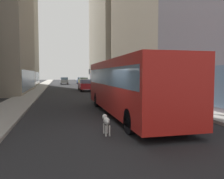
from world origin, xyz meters
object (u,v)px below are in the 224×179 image
object	(u,v)px
transit_bus	(127,83)
car_blue_hatchback	(81,81)
car_yellow_taxi	(83,81)
car_silver_sedan	(64,81)
dalmatian_dog	(106,121)
traffic_light_near	(187,72)
car_red_coupe	(86,85)

from	to	relation	value
transit_bus	car_blue_hatchback	bearing A→B (deg)	87.89
car_blue_hatchback	car_yellow_taxi	world-z (taller)	same
car_silver_sedan	dalmatian_dog	bearing A→B (deg)	-89.56
car_silver_sedan	traffic_light_near	distance (m)	43.55
car_red_coupe	dalmatian_dog	bearing A→B (deg)	-94.95
car_blue_hatchback	transit_bus	bearing A→B (deg)	-92.11
car_yellow_taxi	dalmatian_dog	xyz separation A→B (m)	(-3.64, -41.95, -0.31)
car_blue_hatchback	dalmatian_dog	xyz separation A→B (m)	(-3.64, -47.35, -0.31)
car_silver_sedan	car_red_coupe	size ratio (longest dim) A/B	1.10
car_red_coupe	dalmatian_dog	xyz separation A→B (m)	(-2.04, -23.50, -0.31)
car_silver_sedan	traffic_light_near	world-z (taller)	traffic_light_near
car_blue_hatchback	car_silver_sedan	size ratio (longest dim) A/B	1.06
car_red_coupe	car_yellow_taxi	bearing A→B (deg)	85.04
car_yellow_taxi	car_red_coupe	distance (m)	18.52
transit_bus	dalmatian_dog	bearing A→B (deg)	-117.14
transit_bus	car_yellow_taxi	distance (m)	38.02
car_yellow_taxi	traffic_light_near	distance (m)	38.15
transit_bus	car_blue_hatchback	world-z (taller)	transit_bus
car_silver_sedan	car_yellow_taxi	size ratio (longest dim) A/B	1.02
dalmatian_dog	traffic_light_near	bearing A→B (deg)	34.12
car_blue_hatchback	car_yellow_taxi	bearing A→B (deg)	-90.00
car_silver_sedan	transit_bus	bearing A→B (deg)	-86.81
car_yellow_taxi	traffic_light_near	world-z (taller)	traffic_light_near
traffic_light_near	car_yellow_taxi	bearing A→B (deg)	93.16
dalmatian_dog	car_red_coupe	bearing A→B (deg)	85.05
dalmatian_dog	car_silver_sedan	bearing A→B (deg)	90.44
car_blue_hatchback	car_red_coupe	world-z (taller)	same
transit_bus	car_yellow_taxi	world-z (taller)	transit_bus
transit_bus	dalmatian_dog	distance (m)	4.64
transit_bus	car_silver_sedan	xyz separation A→B (m)	(-2.40, 43.01, -0.95)
car_silver_sedan	car_blue_hatchback	bearing A→B (deg)	5.23
transit_bus	car_yellow_taxi	size ratio (longest dim) A/B	2.62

